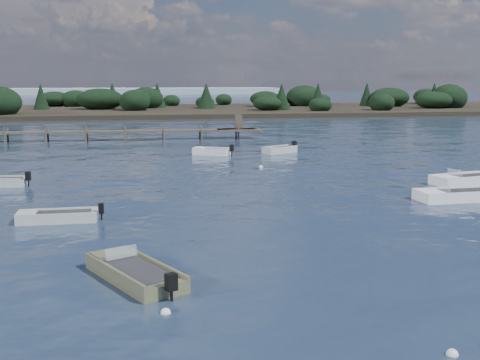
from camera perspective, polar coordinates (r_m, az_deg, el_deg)
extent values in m
plane|color=#172336|center=(81.46, -4.34, 4.77)|extent=(400.00, 400.00, 0.00)
cube|color=#A7ADAF|center=(31.23, -16.89, -3.59)|extent=(3.86, 1.51, 0.64)
cube|color=#A7ADAF|center=(31.36, -19.58, -2.98)|extent=(0.94, 1.33, 0.13)
cube|color=#262628|center=(31.13, -16.35, -3.04)|extent=(2.63, 1.20, 0.11)
cube|color=#A7ADAF|center=(30.49, -17.07, -3.20)|extent=(3.84, 0.15, 0.13)
cube|color=#A7ADAF|center=(31.81, -16.79, -2.66)|extent=(3.84, 0.15, 0.13)
cube|color=black|center=(30.94, -13.02, -2.62)|extent=(0.26, 0.31, 0.50)
cylinder|color=black|center=(31.04, -12.99, -3.41)|extent=(0.09, 0.09, 0.50)
cube|color=#A7ADAF|center=(56.53, 3.77, 2.68)|extent=(3.59, 2.84, 0.79)
cube|color=#A7ADAF|center=(55.61, 2.81, 3.05)|extent=(1.30, 1.45, 0.16)
cube|color=#262628|center=(56.67, 3.97, 3.07)|extent=(2.52, 2.07, 0.13)
cube|color=#A7ADAF|center=(56.04, 4.20, 3.09)|extent=(2.99, 1.79, 0.16)
cube|color=#A7ADAF|center=(56.92, 3.36, 3.20)|extent=(2.99, 1.79, 0.16)
cube|color=black|center=(57.79, 5.17, 3.41)|extent=(0.46, 0.49, 0.62)
cylinder|color=black|center=(57.85, 5.17, 2.88)|extent=(0.15, 0.15, 0.62)
cube|color=white|center=(37.31, 20.13, -1.61)|extent=(5.23, 2.18, 0.75)
cube|color=white|center=(36.22, 17.56, -1.08)|extent=(1.32, 1.79, 0.15)
cube|color=#262628|center=(37.46, 20.69, -1.04)|extent=(3.57, 1.72, 0.13)
cube|color=white|center=(36.49, 20.92, -1.20)|extent=(5.14, 0.39, 0.15)
cube|color=white|center=(37.97, 19.44, -0.70)|extent=(5.14, 0.39, 0.15)
cube|color=silver|center=(36.59, 18.70, -0.63)|extent=(0.24, 1.39, 0.45)
cube|color=#6D6C49|center=(21.82, -9.94, -9.05)|extent=(3.66, 4.92, 0.71)
cube|color=#6D6C49|center=(23.22, -11.97, -6.89)|extent=(1.89, 1.70, 0.14)
cube|color=#262628|center=(21.40, -9.51, -8.48)|extent=(2.67, 3.44, 0.12)
cube|color=#6D6C49|center=(21.37, -11.90, -8.36)|extent=(2.24, 4.19, 0.14)
cube|color=#6D6C49|center=(22.05, -8.11, -7.67)|extent=(2.24, 4.19, 0.14)
cube|color=black|center=(19.53, -6.54, -9.59)|extent=(0.44, 0.41, 0.56)
cylinder|color=black|center=(19.69, -6.51, -10.92)|extent=(0.14, 0.14, 0.56)
cube|color=silver|center=(22.50, -11.19, -6.75)|extent=(1.17, 0.71, 0.42)
cube|color=white|center=(42.99, 20.77, -0.19)|extent=(5.30, 2.90, 0.78)
cube|color=white|center=(41.67, 18.87, 0.25)|extent=(1.53, 1.92, 0.16)
cube|color=#262628|center=(43.21, 21.20, 0.32)|extent=(3.65, 2.19, 0.13)
cube|color=white|center=(42.29, 21.61, 0.22)|extent=(4.94, 1.17, 0.16)
cube|color=white|center=(43.57, 20.03, 0.58)|extent=(4.94, 1.17, 0.16)
cube|color=silver|center=(42.15, 19.72, 0.68)|extent=(0.45, 1.37, 0.47)
cube|color=white|center=(55.22, -2.69, 2.52)|extent=(3.59, 2.75, 0.78)
cube|color=white|center=(55.62, -3.92, 3.04)|extent=(1.28, 1.44, 0.16)
cube|color=#262628|center=(55.08, -2.43, 2.89)|extent=(2.52, 2.01, 0.13)
cube|color=white|center=(54.60, -2.92, 2.92)|extent=(3.03, 1.69, 0.16)
cube|color=white|center=(55.72, -2.47, 3.06)|extent=(3.03, 1.69, 0.16)
cube|color=black|center=(54.49, -0.80, 3.06)|extent=(0.45, 0.48, 0.61)
cylinder|color=black|center=(54.56, -0.80, 2.50)|extent=(0.15, 0.15, 0.61)
cube|color=#A7ADAF|center=(42.51, -21.80, -0.38)|extent=(3.47, 1.86, 0.72)
cube|color=#262628|center=(42.36, -21.49, 0.07)|extent=(2.38, 1.43, 0.12)
cube|color=#A7ADAF|center=(43.00, -21.54, 0.32)|extent=(3.27, 0.67, 0.14)
cube|color=black|center=(41.76, -19.46, 0.35)|extent=(0.34, 0.39, 0.57)
cylinder|color=black|center=(41.84, -19.42, -0.31)|extent=(0.12, 0.12, 0.57)
sphere|color=white|center=(17.07, 19.47, -15.36)|extent=(0.32, 0.32, 0.32)
sphere|color=white|center=(31.77, -19.85, -3.70)|extent=(0.32, 0.32, 0.32)
sphere|color=white|center=(47.55, 2.01, 1.21)|extent=(0.32, 0.32, 0.32)
sphere|color=white|center=(18.83, -7.06, -12.42)|extent=(0.32, 0.32, 0.32)
cube|color=#4C4238|center=(70.02, -0.15, 4.80)|extent=(5.00, 3.20, 0.18)
cube|color=#4C4238|center=(69.95, -0.15, 5.54)|extent=(0.80, 0.80, 1.60)
cylinder|color=#4C4238|center=(69.75, -21.41, 3.61)|extent=(0.20, 0.20, 2.20)
cylinder|color=#4C4238|center=(71.41, -21.14, 3.76)|extent=(0.20, 0.20, 2.20)
cylinder|color=#4C4238|center=(69.00, -17.94, 3.75)|extent=(0.20, 0.20, 2.20)
cylinder|color=#4C4238|center=(70.69, -17.74, 3.90)|extent=(0.20, 0.20, 2.20)
cylinder|color=#4C4238|center=(68.52, -14.40, 3.88)|extent=(0.20, 0.20, 2.20)
cylinder|color=#4C4238|center=(70.21, -14.29, 4.02)|extent=(0.20, 0.20, 2.20)
cylinder|color=#4C4238|center=(68.29, -10.82, 4.00)|extent=(0.20, 0.20, 2.20)
cylinder|color=#4C4238|center=(69.99, -10.80, 4.14)|extent=(0.20, 0.20, 2.20)
cylinder|color=#4C4238|center=(68.34, -7.24, 4.10)|extent=(0.20, 0.20, 2.20)
cylinder|color=#4C4238|center=(70.04, -7.30, 4.23)|extent=(0.20, 0.20, 2.20)
cylinder|color=#4C4238|center=(68.65, -3.67, 4.18)|extent=(0.20, 0.20, 2.20)
cylinder|color=#4C4238|center=(70.34, -3.81, 4.31)|extent=(0.20, 0.20, 2.20)
cylinder|color=#4C4238|center=(69.22, -0.14, 4.25)|extent=(0.20, 0.20, 2.20)
cylinder|color=#4C4238|center=(70.90, -0.37, 4.38)|extent=(0.20, 0.20, 2.20)
cube|color=black|center=(125.30, 5.45, 6.51)|extent=(190.00, 40.00, 1.60)
ellipsoid|color=black|center=(125.17, 5.47, 7.79)|extent=(180.50, 36.00, 4.40)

